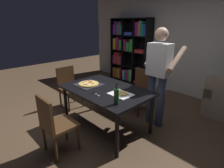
{
  "coord_description": "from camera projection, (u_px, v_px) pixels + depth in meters",
  "views": [
    {
      "loc": [
        2.09,
        -1.87,
        1.82
      ],
      "look_at": [
        0.0,
        0.15,
        0.8
      ],
      "focal_mm": 28.13,
      "sensor_mm": 36.0,
      "label": 1
    }
  ],
  "objects": [
    {
      "name": "kitchen_scissors",
      "position": [
        95.0,
        93.0,
        2.78
      ],
      "size": [
        0.2,
        0.09,
        0.01
      ],
      "color": "silver",
      "rests_on": "dining_table"
    },
    {
      "name": "chair_left_end",
      "position": [
        69.0,
        84.0,
        3.91
      ],
      "size": [
        0.42,
        0.42,
        0.9
      ],
      "color": "#472D19",
      "rests_on": "ground_plane"
    },
    {
      "name": "chair_far_side",
      "position": [
        140.0,
        88.0,
        3.71
      ],
      "size": [
        0.42,
        0.42,
        0.9
      ],
      "color": "#472D19",
      "rests_on": "ground_plane"
    },
    {
      "name": "chair_near_camera",
      "position": [
        54.0,
        122.0,
        2.43
      ],
      "size": [
        0.42,
        0.42,
        0.9
      ],
      "color": "#472D19",
      "rests_on": "ground_plane"
    },
    {
      "name": "person_serving_pizza",
      "position": [
        159.0,
        73.0,
        3.04
      ],
      "size": [
        0.55,
        0.54,
        1.75
      ],
      "color": "#38476B",
      "rests_on": "ground_plane"
    },
    {
      "name": "bookshelf",
      "position": [
        129.0,
        51.0,
        5.52
      ],
      "size": [
        1.4,
        0.35,
        1.95
      ],
      "color": "black",
      "rests_on": "ground_plane"
    },
    {
      "name": "ground_plane",
      "position": [
        106.0,
        127.0,
        3.24
      ],
      "size": [
        12.0,
        12.0,
        0.0
      ],
      "primitive_type": "plane",
      "color": "brown"
    },
    {
      "name": "wine_bottle",
      "position": [
        116.0,
        96.0,
        2.39
      ],
      "size": [
        0.07,
        0.07,
        0.32
      ],
      "color": "#194723",
      "rests_on": "dining_table"
    },
    {
      "name": "pepperoni_pizza_on_tray",
      "position": [
        89.0,
        84.0,
        3.18
      ],
      "size": [
        0.42,
        0.42,
        0.04
      ],
      "color": "#2D2D33",
      "rests_on": "dining_table"
    },
    {
      "name": "dining_table",
      "position": [
        106.0,
        93.0,
        3.02
      ],
      "size": [
        1.51,
        0.98,
        0.75
      ],
      "color": "black",
      "rests_on": "ground_plane"
    },
    {
      "name": "pizza_slices_on_towel",
      "position": [
        121.0,
        94.0,
        2.75
      ],
      "size": [
        0.36,
        0.28,
        0.03
      ],
      "color": "white",
      "rests_on": "dining_table"
    },
    {
      "name": "back_wall",
      "position": [
        181.0,
        40.0,
        4.48
      ],
      "size": [
        6.4,
        0.1,
        2.8
      ],
      "primitive_type": "cube",
      "color": "silver",
      "rests_on": "ground_plane"
    }
  ]
}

